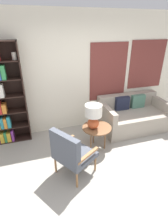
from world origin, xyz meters
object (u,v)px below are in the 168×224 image
at_px(armchair, 70,152).
at_px(bookshelf, 1,97).
at_px(table_lamp, 93,115).
at_px(couch, 132,116).
at_px(side_table, 97,129).

bearing_deg(armchair, bookshelf, 127.07).
xyz_separation_m(armchair, table_lamp, (0.61, 0.58, 0.31)).
height_order(couch, side_table, couch).
distance_m(armchair, side_table, 0.91).
bearing_deg(armchair, couch, 31.30).
relative_size(side_table, table_lamp, 1.18).
xyz_separation_m(side_table, table_lamp, (-0.09, -0.01, 0.35)).
relative_size(armchair, side_table, 1.50).
bearing_deg(couch, armchair, -148.70).
height_order(bookshelf, couch, bookshelf).
height_order(couch, table_lamp, table_lamp).
bearing_deg(couch, table_lamp, -156.18).
distance_m(bookshelf, side_table, 2.07).
height_order(bookshelf, side_table, bookshelf).
bearing_deg(bookshelf, armchair, -52.93).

